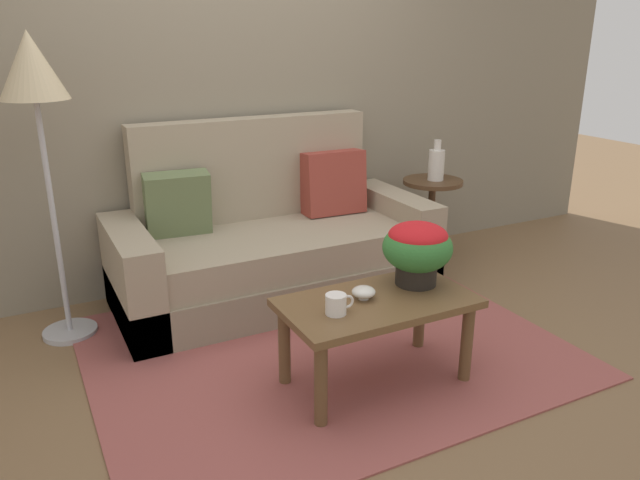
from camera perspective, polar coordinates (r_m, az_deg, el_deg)
name	(u,v)px	position (r m, az deg, el deg)	size (l,w,h in m)	color
ground_plane	(323,347)	(3.40, 0.29, -9.86)	(14.00, 14.00, 0.00)	brown
wall_back	(233,73)	(4.14, -8.03, 15.11)	(6.40, 0.12, 2.74)	gray
area_rug	(325,347)	(3.38, 0.43, -9.91)	(2.42, 1.96, 0.01)	#994C47
couch	(272,246)	(3.94, -4.49, -0.52)	(1.99, 0.87, 1.10)	gray
coffee_table	(377,314)	(2.93, 5.30, -6.81)	(0.91, 0.50, 0.44)	brown
side_table	(431,206)	(4.53, 10.30, 3.15)	(0.43, 0.43, 0.62)	#4C331E
floor_lamp	(34,89)	(3.44, -24.97, 12.59)	(0.33, 0.33, 1.64)	#B2B2B7
potted_plant	(417,247)	(3.03, 9.03, -0.68)	(0.34, 0.34, 0.31)	black
coffee_mug	(336,304)	(2.73, 1.54, -5.97)	(0.14, 0.09, 0.09)	white
snack_bowl	(364,292)	(2.89, 4.07, -4.85)	(0.11, 0.11, 0.06)	silver
table_vase	(436,164)	(4.46, 10.74, 6.96)	(0.11, 0.11, 0.29)	silver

